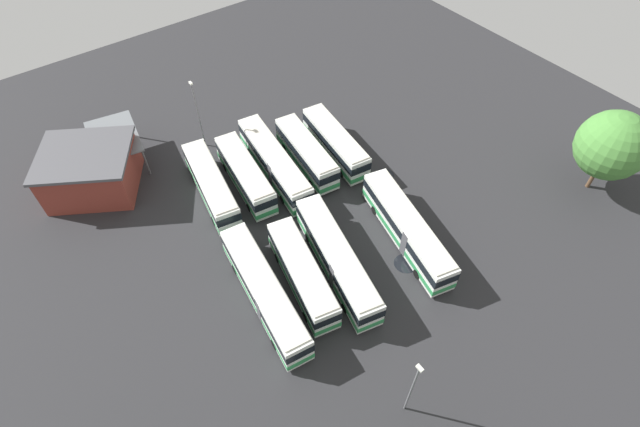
# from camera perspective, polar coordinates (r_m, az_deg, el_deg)

# --- Properties ---
(ground_plane) EXTENTS (94.38, 94.38, 0.00)m
(ground_plane) POSITION_cam_1_polar(r_m,az_deg,el_deg) (51.64, -1.74, -0.56)
(ground_plane) COLOR #28282B
(bus_row0_slot0) EXTENTS (14.67, 5.95, 3.57)m
(bus_row0_slot0) POSITION_cam_1_polar(r_m,az_deg,el_deg) (49.05, 10.32, -1.80)
(bus_row0_slot0) COLOR silver
(bus_row0_slot0) RESTS_ON ground_plane
(bus_row0_slot2) EXTENTS (14.67, 5.85, 3.57)m
(bus_row0_slot2) POSITION_cam_1_polar(r_m,az_deg,el_deg) (46.04, 2.04, -5.44)
(bus_row0_slot2) COLOR silver
(bus_row0_slot2) RESTS_ON ground_plane
(bus_row0_slot3) EXTENTS (11.81, 5.04, 3.57)m
(bus_row0_slot3) POSITION_cam_1_polar(r_m,az_deg,el_deg) (45.12, -2.11, -7.15)
(bus_row0_slot3) COLOR silver
(bus_row0_slot3) RESTS_ON ground_plane
(bus_row0_slot4) EXTENTS (14.68, 4.57, 3.57)m
(bus_row0_slot4) POSITION_cam_1_polar(r_m,az_deg,el_deg) (44.31, -6.62, -9.25)
(bus_row0_slot4) COLOR silver
(bus_row0_slot4) RESTS_ON ground_plane
(bus_row1_slot0) EXTENTS (11.88, 4.20, 3.57)m
(bus_row1_slot0) POSITION_cam_1_polar(r_m,az_deg,el_deg) (57.42, 1.83, 8.41)
(bus_row1_slot0) COLOR silver
(bus_row1_slot0) RESTS_ON ground_plane
(bus_row1_slot1) EXTENTS (11.36, 4.13, 3.57)m
(bus_row1_slot1) POSITION_cam_1_polar(r_m,az_deg,el_deg) (56.11, -1.63, 7.24)
(bus_row1_slot1) COLOR silver
(bus_row1_slot1) RESTS_ON ground_plane
(bus_row1_slot2) EXTENTS (14.68, 4.55, 3.57)m
(bus_row1_slot2) POSITION_cam_1_polar(r_m,az_deg,el_deg) (55.09, -5.43, 6.04)
(bus_row1_slot2) COLOR silver
(bus_row1_slot2) RESTS_ON ground_plane
(bus_row1_slot3) EXTENTS (11.74, 4.26, 3.57)m
(bus_row1_slot3) POSITION_cam_1_polar(r_m,az_deg,el_deg) (54.12, -8.87, 4.62)
(bus_row1_slot3) COLOR silver
(bus_row1_slot3) RESTS_ON ground_plane
(bus_row1_slot4) EXTENTS (12.46, 4.73, 3.57)m
(bus_row1_slot4) POSITION_cam_1_polar(r_m,az_deg,el_deg) (53.64, -12.81, 3.30)
(bus_row1_slot4) COLOR silver
(bus_row1_slot4) RESTS_ON ground_plane
(depot_building) EXTENTS (12.28, 12.68, 5.12)m
(depot_building) POSITION_cam_1_polar(r_m,az_deg,el_deg) (58.67, -25.65, 4.63)
(depot_building) COLOR maroon
(depot_building) RESTS_ON ground_plane
(maintenance_shelter) EXTENTS (8.78, 6.55, 3.85)m
(maintenance_shelter) POSITION_cam_1_polar(r_m,az_deg,el_deg) (60.29, -23.35, 8.33)
(maintenance_shelter) COLOR slate
(maintenance_shelter) RESTS_ON ground_plane
(lamp_post_near_entrance) EXTENTS (0.56, 0.28, 8.03)m
(lamp_post_near_entrance) POSITION_cam_1_polar(r_m,az_deg,el_deg) (38.07, 10.92, -19.66)
(lamp_post_near_entrance) COLOR slate
(lamp_post_near_entrance) RESTS_ON ground_plane
(lamp_post_far_corner) EXTENTS (0.56, 0.28, 9.04)m
(lamp_post_far_corner) POSITION_cam_1_polar(r_m,az_deg,el_deg) (58.59, -14.34, 11.56)
(lamp_post_far_corner) COLOR slate
(lamp_post_far_corner) RESTS_ON ground_plane
(tree_east_edge) EXTENTS (7.41, 7.41, 9.87)m
(tree_east_edge) POSITION_cam_1_polar(r_m,az_deg,el_deg) (59.07, 31.41, 6.93)
(tree_east_edge) COLOR brown
(tree_east_edge) RESTS_ON ground_plane
(puddle_back_corner) EXTENTS (2.20, 2.20, 0.01)m
(puddle_back_corner) POSITION_cam_1_polar(r_m,az_deg,el_deg) (56.61, 7.73, 4.57)
(puddle_back_corner) COLOR black
(puddle_back_corner) RESTS_ON ground_plane
(puddle_centre_drain) EXTENTS (2.37, 2.37, 0.01)m
(puddle_centre_drain) POSITION_cam_1_polar(r_m,az_deg,el_deg) (48.76, 10.16, -5.89)
(puddle_centre_drain) COLOR black
(puddle_centre_drain) RESTS_ON ground_plane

